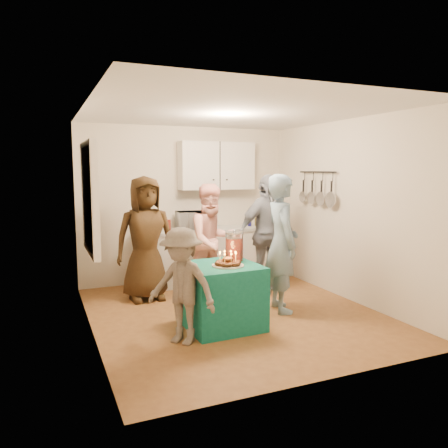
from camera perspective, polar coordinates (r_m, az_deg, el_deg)
name	(u,v)px	position (r m, az deg, el deg)	size (l,w,h in m)	color
floor	(234,313)	(5.88, 1.36, -11.59)	(4.00, 4.00, 0.00)	brown
ceiling	(235,112)	(5.62, 1.44, 14.43)	(4.00, 4.00, 0.00)	white
back_wall	(186,204)	(7.46, -4.96, 2.58)	(3.60, 3.60, 0.00)	silver
left_wall	(89,222)	(5.13, -17.24, 0.26)	(4.00, 4.00, 0.00)	silver
right_wall	(348,210)	(6.55, 15.91, 1.71)	(4.00, 4.00, 0.00)	silver
window_night	(88,198)	(5.41, -17.35, 3.25)	(0.04, 1.00, 1.20)	black
counter	(204,257)	(7.36, -2.68, -4.30)	(2.20, 0.58, 0.86)	white
countertop	(203,230)	(7.29, -2.70, -0.79)	(2.24, 0.62, 0.05)	beige
upper_cabinet	(217,166)	(7.47, -0.97, 7.60)	(1.30, 0.30, 0.80)	white
pot_rack	(316,188)	(7.04, 11.90, 4.63)	(0.12, 1.00, 0.60)	black
microwave	(193,220)	(7.20, -4.06, 0.49)	(0.53, 0.36, 0.29)	white
party_table	(221,296)	(5.31, -0.35, -9.35)	(0.85, 0.85, 0.76)	#0E6253
donut_cake	(228,259)	(5.12, 0.50, -4.53)	(0.38, 0.38, 0.18)	#381C0C
punch_jar	(234,247)	(5.43, 1.35, -3.01)	(0.22, 0.22, 0.34)	#B71E0E
man_birthday	(282,243)	(5.84, 7.52, -2.51)	(0.67, 0.44, 1.83)	#7895AE
woman_back_left	(146,238)	(6.40, -10.20, -1.86)	(0.88, 0.57, 1.80)	#573818
woman_back_center	(212,241)	(6.45, -1.52, -2.20)	(0.82, 0.64, 1.68)	#FB8983
woman_back_right	(266,234)	(6.73, 5.56, -1.27)	(1.07, 0.44, 1.82)	#101B35
child_near_left	(182,286)	(4.78, -5.53, -8.06)	(0.82, 0.47, 1.27)	#5D534A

